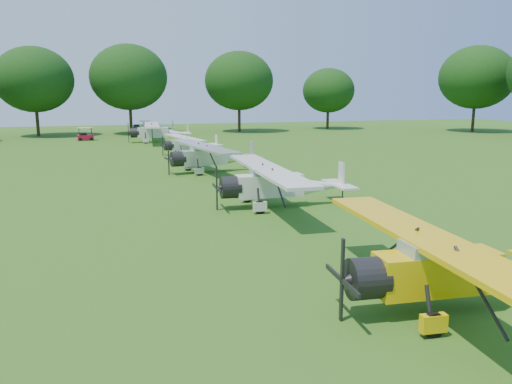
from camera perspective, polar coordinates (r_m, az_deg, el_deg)
ground at (r=21.21m, az=2.93°, el=-4.57°), size 160.00×160.00×0.00m
tree_belt at (r=22.22m, az=12.02°, el=16.82°), size 137.36×130.27×14.52m
aircraft_2 at (r=14.40m, az=21.76°, el=-7.69°), size 7.01×11.15×2.19m
aircraft_3 at (r=25.70m, az=2.69°, el=1.22°), size 7.19×11.45×2.25m
aircraft_4 at (r=37.46m, az=-5.18°, el=4.27°), size 7.15×11.36×2.23m
aircraft_5 at (r=49.05m, az=-7.60°, el=5.56°), size 5.93×9.40×1.84m
aircraft_6 at (r=62.15m, az=-11.17°, el=6.88°), size 7.61×12.11×2.38m
aircraft_7 at (r=75.04m, az=-11.75°, el=7.37°), size 6.29×10.01×1.97m
golf_cart at (r=67.06m, az=-18.94°, el=6.07°), size 1.99×1.31×1.63m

